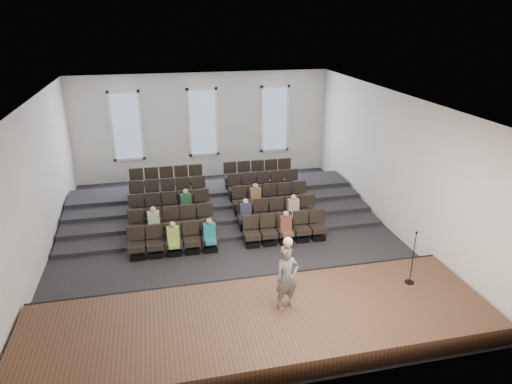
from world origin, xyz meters
TOP-DOWN VIEW (x-y plane):
  - ground at (0.00, 0.00)m, footprint 14.00×14.00m
  - ceiling at (0.00, 0.00)m, footprint 12.00×14.00m
  - wall_back at (0.00, 7.02)m, footprint 12.00×0.04m
  - wall_front at (0.00, -7.02)m, footprint 12.00×0.04m
  - wall_left at (-6.02, 0.00)m, footprint 0.04×14.00m
  - wall_right at (6.02, 0.00)m, footprint 0.04×14.00m
  - stage at (0.00, -5.10)m, footprint 11.80×3.60m
  - stage_lip at (0.00, -3.33)m, footprint 11.80×0.06m
  - risers at (0.00, 3.17)m, footprint 11.80×4.80m
  - seating_rows at (-0.00, 1.54)m, footprint 6.80×4.70m
  - windows at (0.00, 6.95)m, footprint 8.44×0.10m
  - audience at (0.00, 0.32)m, footprint 5.45×2.64m
  - speaker at (0.69, -4.89)m, footprint 0.71×0.55m
  - mic_stand at (4.38, -4.56)m, footprint 0.27×0.27m

SIDE VIEW (x-z plane):
  - ground at x=0.00m, z-range 0.00..0.00m
  - risers at x=0.00m, z-range -0.10..0.50m
  - stage at x=0.00m, z-range 0.00..0.50m
  - stage_lip at x=0.00m, z-range -0.01..0.51m
  - seating_rows at x=0.00m, z-range -0.15..1.52m
  - audience at x=0.00m, z-range 0.26..1.36m
  - mic_stand at x=4.38m, z-range 0.18..1.77m
  - speaker at x=0.69m, z-range 0.50..2.22m
  - wall_back at x=0.00m, z-range 0.00..5.00m
  - wall_front at x=0.00m, z-range 0.00..5.00m
  - wall_left at x=-6.02m, z-range 0.00..5.00m
  - wall_right at x=6.02m, z-range 0.00..5.00m
  - windows at x=0.00m, z-range 1.08..4.32m
  - ceiling at x=0.00m, z-range 5.00..5.02m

